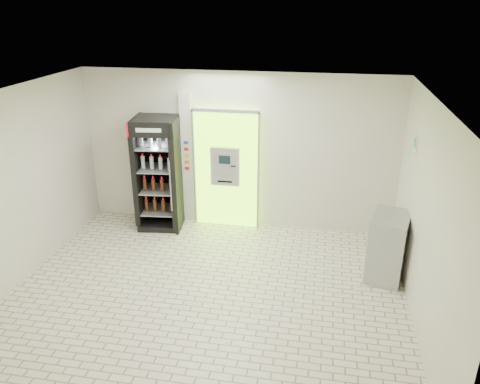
# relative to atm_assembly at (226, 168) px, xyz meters

# --- Properties ---
(ground) EXTENTS (6.00, 6.00, 0.00)m
(ground) POSITION_rel_atm_assembly_xyz_m (0.20, -2.41, -1.17)
(ground) COLOR beige
(ground) RESTS_ON ground
(room_shell) EXTENTS (6.00, 6.00, 6.00)m
(room_shell) POSITION_rel_atm_assembly_xyz_m (0.20, -2.41, 0.67)
(room_shell) COLOR silver
(room_shell) RESTS_ON ground
(atm_assembly) EXTENTS (1.30, 0.24, 2.33)m
(atm_assembly) POSITION_rel_atm_assembly_xyz_m (0.00, 0.00, 0.00)
(atm_assembly) COLOR #88E815
(atm_assembly) RESTS_ON ground
(pillar) EXTENTS (0.22, 0.11, 2.60)m
(pillar) POSITION_rel_atm_assembly_xyz_m (-0.78, 0.04, 0.13)
(pillar) COLOR silver
(pillar) RESTS_ON ground
(beverage_cooler) EXTENTS (0.90, 0.83, 2.18)m
(beverage_cooler) POSITION_rel_atm_assembly_xyz_m (-1.26, -0.28, -0.12)
(beverage_cooler) COLOR black
(beverage_cooler) RESTS_ON ground
(steel_cabinet) EXTENTS (0.73, 0.91, 1.07)m
(steel_cabinet) POSITION_rel_atm_assembly_xyz_m (2.92, -1.42, -0.63)
(steel_cabinet) COLOR #9DA0A5
(steel_cabinet) RESTS_ON ground
(exit_sign) EXTENTS (0.02, 0.22, 0.26)m
(exit_sign) POSITION_rel_atm_assembly_xyz_m (3.19, -1.01, 0.95)
(exit_sign) COLOR white
(exit_sign) RESTS_ON room_shell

